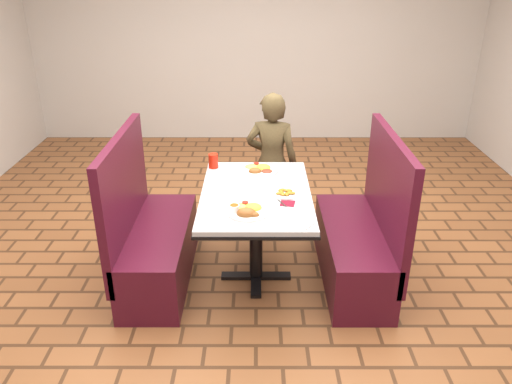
{
  "coord_description": "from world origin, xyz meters",
  "views": [
    {
      "loc": [
        0.0,
        -3.32,
        2.28
      ],
      "look_at": [
        0.0,
        0.0,
        0.75
      ],
      "focal_mm": 35.0,
      "sensor_mm": 36.0,
      "label": 1
    }
  ],
  "objects_px": {
    "dining_table": "(256,204)",
    "far_dinner_plate": "(259,168)",
    "booth_bench_left": "(152,242)",
    "diner_person": "(272,163)",
    "plantain_plate": "(285,193)",
    "booth_bench_right": "(360,242)",
    "near_dinner_plate": "(247,209)",
    "red_tumbler": "(213,161)"
  },
  "relations": [
    {
      "from": "plantain_plate",
      "to": "red_tumbler",
      "type": "height_order",
      "value": "red_tumbler"
    },
    {
      "from": "near_dinner_plate",
      "to": "plantain_plate",
      "type": "xyz_separation_m",
      "value": [
        0.27,
        0.29,
        -0.02
      ]
    },
    {
      "from": "near_dinner_plate",
      "to": "far_dinner_plate",
      "type": "distance_m",
      "value": 0.74
    },
    {
      "from": "booth_bench_right",
      "to": "diner_person",
      "type": "bearing_deg",
      "value": 127.08
    },
    {
      "from": "far_dinner_plate",
      "to": "diner_person",
      "type": "bearing_deg",
      "value": 76.15
    },
    {
      "from": "booth_bench_right",
      "to": "far_dinner_plate",
      "type": "relative_size",
      "value": 3.99
    },
    {
      "from": "diner_person",
      "to": "plantain_plate",
      "type": "xyz_separation_m",
      "value": [
        0.07,
        -0.92,
        0.12
      ]
    },
    {
      "from": "diner_person",
      "to": "near_dinner_plate",
      "type": "xyz_separation_m",
      "value": [
        -0.2,
        -1.21,
        0.14
      ]
    },
    {
      "from": "dining_table",
      "to": "booth_bench_left",
      "type": "bearing_deg",
      "value": 180.0
    },
    {
      "from": "diner_person",
      "to": "red_tumbler",
      "type": "xyz_separation_m",
      "value": [
        -0.49,
        -0.39,
        0.17
      ]
    },
    {
      "from": "booth_bench_left",
      "to": "far_dinner_plate",
      "type": "relative_size",
      "value": 3.99
    },
    {
      "from": "diner_person",
      "to": "near_dinner_plate",
      "type": "distance_m",
      "value": 1.23
    },
    {
      "from": "diner_person",
      "to": "plantain_plate",
      "type": "height_order",
      "value": "diner_person"
    },
    {
      "from": "near_dinner_plate",
      "to": "far_dinner_plate",
      "type": "relative_size",
      "value": 0.98
    },
    {
      "from": "diner_person",
      "to": "plantain_plate",
      "type": "relative_size",
      "value": 6.55
    },
    {
      "from": "diner_person",
      "to": "far_dinner_plate",
      "type": "bearing_deg",
      "value": 86.09
    },
    {
      "from": "dining_table",
      "to": "red_tumbler",
      "type": "bearing_deg",
      "value": 126.06
    },
    {
      "from": "near_dinner_plate",
      "to": "plantain_plate",
      "type": "distance_m",
      "value": 0.39
    },
    {
      "from": "far_dinner_plate",
      "to": "booth_bench_right",
      "type": "bearing_deg",
      "value": -27.44
    },
    {
      "from": "dining_table",
      "to": "far_dinner_plate",
      "type": "height_order",
      "value": "far_dinner_plate"
    },
    {
      "from": "diner_person",
      "to": "far_dinner_plate",
      "type": "height_order",
      "value": "diner_person"
    },
    {
      "from": "near_dinner_plate",
      "to": "plantain_plate",
      "type": "height_order",
      "value": "near_dinner_plate"
    },
    {
      "from": "booth_bench_right",
      "to": "red_tumbler",
      "type": "distance_m",
      "value": 1.33
    },
    {
      "from": "dining_table",
      "to": "far_dinner_plate",
      "type": "xyz_separation_m",
      "value": [
        0.02,
        0.4,
        0.12
      ]
    },
    {
      "from": "far_dinner_plate",
      "to": "plantain_plate",
      "type": "xyz_separation_m",
      "value": [
        0.19,
        -0.45,
        -0.02
      ]
    },
    {
      "from": "booth_bench_left",
      "to": "plantain_plate",
      "type": "bearing_deg",
      "value": -2.76
    },
    {
      "from": "dining_table",
      "to": "plantain_plate",
      "type": "xyz_separation_m",
      "value": [
        0.21,
        -0.05,
        0.11
      ]
    },
    {
      "from": "booth_bench_left",
      "to": "far_dinner_plate",
      "type": "distance_m",
      "value": 1.02
    },
    {
      "from": "far_dinner_plate",
      "to": "plantain_plate",
      "type": "distance_m",
      "value": 0.49
    },
    {
      "from": "diner_person",
      "to": "plantain_plate",
      "type": "distance_m",
      "value": 0.93
    },
    {
      "from": "dining_table",
      "to": "far_dinner_plate",
      "type": "relative_size",
      "value": 4.03
    },
    {
      "from": "booth_bench_right",
      "to": "far_dinner_plate",
      "type": "height_order",
      "value": "booth_bench_right"
    },
    {
      "from": "near_dinner_plate",
      "to": "red_tumbler",
      "type": "distance_m",
      "value": 0.87
    },
    {
      "from": "diner_person",
      "to": "near_dinner_plate",
      "type": "bearing_deg",
      "value": 90.58
    },
    {
      "from": "booth_bench_right",
      "to": "near_dinner_plate",
      "type": "height_order",
      "value": "booth_bench_right"
    },
    {
      "from": "dining_table",
      "to": "near_dinner_plate",
      "type": "bearing_deg",
      "value": -99.87
    },
    {
      "from": "dining_table",
      "to": "plantain_plate",
      "type": "bearing_deg",
      "value": -12.98
    },
    {
      "from": "red_tumbler",
      "to": "booth_bench_left",
      "type": "bearing_deg",
      "value": -133.16
    },
    {
      "from": "booth_bench_left",
      "to": "near_dinner_plate",
      "type": "distance_m",
      "value": 0.93
    },
    {
      "from": "dining_table",
      "to": "diner_person",
      "type": "bearing_deg",
      "value": 80.83
    },
    {
      "from": "booth_bench_right",
      "to": "diner_person",
      "type": "relative_size",
      "value": 0.94
    },
    {
      "from": "dining_table",
      "to": "diner_person",
      "type": "height_order",
      "value": "diner_person"
    }
  ]
}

